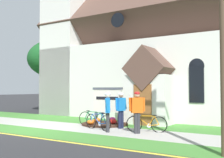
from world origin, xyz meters
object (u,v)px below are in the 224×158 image
object	(u,v)px
bicycle_green	(93,119)
bicycle_silver	(147,124)
cyclist_in_blue_jersey	(108,109)
yard_deciduous_tree	(58,59)
cyclist_in_green_jersey	(137,109)
cyclist_in_red_jersey	(121,108)
church_sign	(107,101)
bicycle_black	(98,122)

from	to	relation	value
bicycle_green	bicycle_silver	bearing A→B (deg)	-5.39
bicycle_silver	bicycle_green	xyz separation A→B (m)	(-3.06, 0.29, 0.01)
cyclist_in_blue_jersey	yard_deciduous_tree	world-z (taller)	yard_deciduous_tree
cyclist_in_green_jersey	yard_deciduous_tree	distance (m)	13.42
bicycle_silver	bicycle_green	bearing A→B (deg)	174.61
cyclist_in_green_jersey	cyclist_in_blue_jersey	bearing A→B (deg)	-165.11
cyclist_in_red_jersey	yard_deciduous_tree	xyz separation A→B (m)	(-9.68, 5.97, 3.39)
cyclist_in_green_jersey	cyclist_in_blue_jersey	xyz separation A→B (m)	(-1.24, -0.33, -0.03)
church_sign	cyclist_in_green_jersey	bearing A→B (deg)	-34.59
bicycle_black	cyclist_in_green_jersey	distance (m)	2.12
bicycle_green	cyclist_in_green_jersey	bearing A→B (deg)	-17.47
bicycle_green	bicycle_black	size ratio (longest dim) A/B	1.02
bicycle_black	cyclist_in_red_jersey	world-z (taller)	cyclist_in_red_jersey
bicycle_silver	cyclist_in_green_jersey	size ratio (longest dim) A/B	0.97
cyclist_in_green_jersey	cyclist_in_blue_jersey	world-z (taller)	cyclist_in_green_jersey
bicycle_silver	yard_deciduous_tree	xyz separation A→B (m)	(-11.16, 6.28, 4.02)
church_sign	bicycle_green	size ratio (longest dim) A/B	1.10
church_sign	cyclist_in_blue_jersey	bearing A→B (deg)	-56.31
bicycle_green	yard_deciduous_tree	distance (m)	10.84
bicycle_black	yard_deciduous_tree	distance (m)	12.02
church_sign	cyclist_in_green_jersey	size ratio (longest dim) A/B	1.11
cyclist_in_blue_jersey	bicycle_green	bearing A→B (deg)	143.30
bicycle_black	yard_deciduous_tree	world-z (taller)	yard_deciduous_tree
cyclist_in_red_jersey	yard_deciduous_tree	world-z (taller)	yard_deciduous_tree
cyclist_in_blue_jersey	bicycle_black	bearing A→B (deg)	154.34
church_sign	cyclist_in_green_jersey	distance (m)	3.30
bicycle_silver	cyclist_in_blue_jersey	xyz separation A→B (m)	(-1.38, -0.96, 0.65)
church_sign	cyclist_in_green_jersey	world-z (taller)	church_sign
cyclist_in_green_jersey	yard_deciduous_tree	bearing A→B (deg)	147.90
bicycle_black	cyclist_in_red_jersey	bearing A→B (deg)	53.28
bicycle_green	cyclist_in_red_jersey	distance (m)	1.70
bicycle_green	cyclist_in_green_jersey	distance (m)	3.13
cyclist_in_red_jersey	bicycle_green	bearing A→B (deg)	-179.29
cyclist_in_green_jersey	cyclist_in_blue_jersey	distance (m)	1.29
cyclist_in_red_jersey	cyclist_in_blue_jersey	size ratio (longest dim) A/B	0.98
cyclist_in_red_jersey	yard_deciduous_tree	distance (m)	11.87
bicycle_black	bicycle_green	bearing A→B (deg)	135.98
church_sign	bicycle_green	distance (m)	1.30
bicycle_silver	cyclist_in_green_jersey	world-z (taller)	cyclist_in_green_jersey
bicycle_black	cyclist_in_red_jersey	distance (m)	1.29
church_sign	cyclist_in_red_jersey	xyz separation A→B (m)	(1.38, -0.93, -0.25)
bicycle_green	cyclist_in_red_jersey	bearing A→B (deg)	0.71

